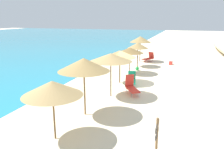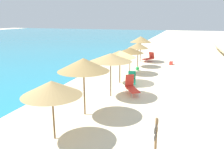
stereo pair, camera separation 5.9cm
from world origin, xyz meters
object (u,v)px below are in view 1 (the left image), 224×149
(beach_umbrella_0, at_px, (52,88))
(lounge_chair_1, at_px, (149,58))
(beach_umbrella_3, at_px, (120,54))
(beach_umbrella_2, at_px, (111,57))
(beach_ball, at_px, (137,68))
(beach_umbrella_4, at_px, (130,50))
(wooden_signpost, at_px, (157,135))
(beach_umbrella_6, at_px, (140,39))
(lounge_chair_2, at_px, (132,86))
(lounge_chair_0, at_px, (132,79))
(beach_umbrella_1, at_px, (84,65))
(beach_umbrella_5, at_px, (138,46))
(cooler_box, at_px, (171,63))

(beach_umbrella_0, xyz_separation_m, lounge_chair_1, (18.89, -0.85, -1.78))
(beach_umbrella_3, distance_m, lounge_chair_1, 9.96)
(beach_umbrella_2, relative_size, beach_ball, 7.66)
(beach_umbrella_4, relative_size, wooden_signpost, 1.50)
(beach_umbrella_2, distance_m, beach_umbrella_6, 12.64)
(beach_umbrella_2, xyz_separation_m, beach_umbrella_6, (12.63, 0.63, 0.02))
(beach_umbrella_3, xyz_separation_m, lounge_chair_2, (-2.31, -1.50, -1.77))
(lounge_chair_1, relative_size, wooden_signpost, 1.01)
(beach_umbrella_2, distance_m, beach_ball, 8.29)
(lounge_chair_1, bearing_deg, wooden_signpost, 128.21)
(beach_umbrella_2, relative_size, lounge_chair_1, 1.70)
(beach_umbrella_6, bearing_deg, wooden_signpost, -166.99)
(beach_umbrella_4, bearing_deg, lounge_chair_0, -163.63)
(beach_umbrella_6, bearing_deg, lounge_chair_2, -171.31)
(beach_umbrella_1, distance_m, beach_umbrella_5, 12.96)
(beach_umbrella_3, bearing_deg, beach_umbrella_4, 0.08)
(beach_umbrella_3, xyz_separation_m, beach_ball, (4.73, -0.39, -2.08))
(beach_umbrella_1, height_order, beach_umbrella_4, beach_umbrella_1)
(beach_ball, xyz_separation_m, cooler_box, (3.86, -2.87, -0.01))
(beach_umbrella_6, bearing_deg, lounge_chair_0, -172.29)
(beach_umbrella_4, relative_size, beach_umbrella_5, 0.98)
(beach_umbrella_3, distance_m, lounge_chair_0, 2.13)
(beach_umbrella_1, relative_size, lounge_chair_2, 1.91)
(wooden_signpost, relative_size, beach_ball, 4.46)
(beach_umbrella_6, relative_size, lounge_chair_2, 1.84)
(lounge_chair_0, bearing_deg, wooden_signpost, 96.04)
(beach_umbrella_4, bearing_deg, cooler_box, -31.42)
(beach_umbrella_0, xyz_separation_m, beach_umbrella_5, (15.64, -0.20, -0.03))
(lounge_chair_1, height_order, wooden_signpost, wooden_signpost)
(beach_umbrella_3, height_order, beach_umbrella_6, beach_umbrella_6)
(beach_umbrella_3, distance_m, beach_umbrella_4, 3.25)
(beach_umbrella_2, height_order, beach_umbrella_6, beach_umbrella_6)
(beach_umbrella_6, bearing_deg, lounge_chair_1, -69.72)
(beach_umbrella_5, bearing_deg, beach_umbrella_3, 179.78)
(beach_umbrella_6, height_order, wooden_signpost, beach_umbrella_6)
(beach_umbrella_5, relative_size, lounge_chair_1, 1.50)
(beach_umbrella_6, height_order, lounge_chair_2, beach_umbrella_6)
(lounge_chair_1, xyz_separation_m, cooler_box, (-1.17, -2.58, -0.25))
(lounge_chair_1, height_order, lounge_chair_2, lounge_chair_2)
(beach_umbrella_0, xyz_separation_m, beach_umbrella_1, (2.69, -0.15, 0.45))
(cooler_box, bearing_deg, beach_umbrella_5, 122.65)
(beach_umbrella_3, bearing_deg, beach_ball, -4.70)
(beach_umbrella_6, distance_m, lounge_chair_0, 9.92)
(beach_umbrella_1, distance_m, beach_umbrella_3, 6.44)
(beach_umbrella_0, relative_size, lounge_chair_1, 1.53)
(beach_umbrella_6, distance_m, cooler_box, 4.35)
(lounge_chair_2, bearing_deg, cooler_box, -131.25)
(beach_umbrella_3, bearing_deg, beach_umbrella_1, 179.77)
(wooden_signpost, bearing_deg, beach_umbrella_4, 17.93)
(beach_ball, bearing_deg, beach_umbrella_1, 177.87)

